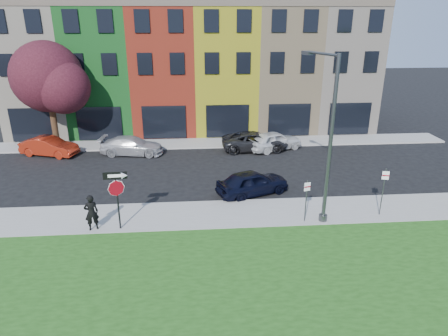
{
  "coord_description": "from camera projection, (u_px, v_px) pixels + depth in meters",
  "views": [
    {
      "loc": [
        -2.7,
        -14.77,
        9.4
      ],
      "look_at": [
        -1.23,
        4.0,
        2.17
      ],
      "focal_mm": 32.0,
      "sensor_mm": 36.0,
      "label": 1
    }
  ],
  "objects": [
    {
      "name": "sedan_near",
      "position": [
        253.0,
        182.0,
        22.17
      ],
      "size": [
        4.44,
        5.21,
        1.39
      ],
      "primitive_type": "imported",
      "rotation": [
        0.0,
        0.0,
        1.95
      ],
      "color": "black",
      "rests_on": "ground"
    },
    {
      "name": "sidewalk_near",
      "position": [
        289.0,
        212.0,
        20.23
      ],
      "size": [
        40.0,
        3.0,
        0.12
      ],
      "primitive_type": "cube",
      "color": "gray",
      "rests_on": "ground"
    },
    {
      "name": "man",
      "position": [
        91.0,
        212.0,
        18.18
      ],
      "size": [
        0.9,
        0.82,
        1.73
      ],
      "primitive_type": "imported",
      "rotation": [
        0.0,
        0.0,
        3.49
      ],
      "color": "black",
      "rests_on": "sidewalk_near"
    },
    {
      "name": "stop_sign",
      "position": [
        116.0,
        189.0,
        17.84
      ],
      "size": [
        1.05,
        0.12,
        2.82
      ],
      "rotation": [
        0.0,
        0.0,
        0.07
      ],
      "color": "black",
      "rests_on": "sidewalk_near"
    },
    {
      "name": "parked_car_white",
      "position": [
        275.0,
        141.0,
        29.5
      ],
      "size": [
        4.73,
        5.4,
        1.42
      ],
      "primitive_type": "imported",
      "rotation": [
        0.0,
        0.0,
        1.98
      ],
      "color": "silver",
      "rests_on": "ground"
    },
    {
      "name": "parked_car_red",
      "position": [
        49.0,
        146.0,
        28.34
      ],
      "size": [
        3.72,
        4.86,
        1.34
      ],
      "primitive_type": "imported",
      "rotation": [
        0.0,
        0.0,
        1.27
      ],
      "color": "maroon",
      "rests_on": "ground"
    },
    {
      "name": "ground",
      "position": [
        259.0,
        247.0,
        17.31
      ],
      "size": [
        120.0,
        120.0,
        0.0
      ],
      "primitive_type": "plane",
      "color": "black",
      "rests_on": "ground"
    },
    {
      "name": "street_lamp",
      "position": [
        327.0,
        141.0,
        18.05
      ],
      "size": [
        1.24,
        2.44,
        7.81
      ],
      "rotation": [
        0.0,
        0.0,
        0.4
      ],
      "color": "#444749",
      "rests_on": "sidewalk_near"
    },
    {
      "name": "parked_car_silver",
      "position": [
        132.0,
        146.0,
        28.57
      ],
      "size": [
        2.93,
        4.92,
        1.3
      ],
      "primitive_type": "imported",
      "rotation": [
        0.0,
        0.0,
        1.45
      ],
      "color": "#9E9DA1",
      "rests_on": "ground"
    },
    {
      "name": "parking_sign_b",
      "position": [
        384.0,
        187.0,
        19.33
      ],
      "size": [
        0.31,
        0.12,
        2.44
      ],
      "rotation": [
        0.0,
        0.0,
        -0.28
      ],
      "color": "#444749",
      "rests_on": "sidewalk_near"
    },
    {
      "name": "tree_purple",
      "position": [
        49.0,
        79.0,
        28.14
      ],
      "size": [
        5.94,
        5.2,
        7.7
      ],
      "color": "#312010",
      "rests_on": "sidewalk_far"
    },
    {
      "name": "parked_car_dark",
      "position": [
        255.0,
        141.0,
        29.48
      ],
      "size": [
        2.49,
        5.0,
        1.36
      ],
      "primitive_type": "imported",
      "rotation": [
        0.0,
        0.0,
        1.59
      ],
      "color": "black",
      "rests_on": "ground"
    },
    {
      "name": "parking_sign_a",
      "position": [
        306.0,
        196.0,
        18.73
      ],
      "size": [
        0.31,
        0.12,
        2.11
      ],
      "rotation": [
        0.0,
        0.0,
        0.27
      ],
      "color": "#444749",
      "rests_on": "sidewalk_near"
    },
    {
      "name": "sidewalk_far",
      "position": [
        190.0,
        143.0,
        31.03
      ],
      "size": [
        40.0,
        2.4,
        0.12
      ],
      "primitive_type": "cube",
      "color": "gray",
      "rests_on": "ground"
    },
    {
      "name": "rowhouse_block",
      "position": [
        194.0,
        69.0,
        35.05
      ],
      "size": [
        30.0,
        10.12,
        10.0
      ],
      "color": "beige",
      "rests_on": "ground"
    }
  ]
}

